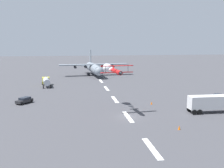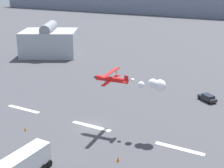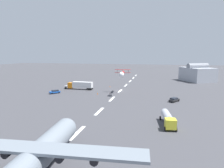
% 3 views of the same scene
% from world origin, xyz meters
% --- Properties ---
extents(ground_plane, '(440.00, 440.00, 0.00)m').
position_xyz_m(ground_plane, '(0.00, 0.00, 0.00)').
color(ground_plane, '#424247').
rests_on(ground_plane, ground).
extents(runway_stripe_0, '(8.00, 0.90, 0.01)m').
position_xyz_m(runway_stripe_0, '(-65.95, 0.00, 0.01)').
color(runway_stripe_0, white).
rests_on(runway_stripe_0, ground).
extents(runway_stripe_1, '(8.00, 0.90, 0.01)m').
position_xyz_m(runway_stripe_1, '(-49.46, 0.00, 0.01)').
color(runway_stripe_1, white).
rests_on(runway_stripe_1, ground).
extents(runway_stripe_2, '(8.00, 0.90, 0.01)m').
position_xyz_m(runway_stripe_2, '(-32.97, 0.00, 0.01)').
color(runway_stripe_2, white).
rests_on(runway_stripe_2, ground).
extents(runway_stripe_3, '(8.00, 0.90, 0.01)m').
position_xyz_m(runway_stripe_3, '(-16.49, 0.00, 0.01)').
color(runway_stripe_3, white).
rests_on(runway_stripe_3, ground).
extents(runway_stripe_4, '(8.00, 0.90, 0.01)m').
position_xyz_m(runway_stripe_4, '(0.00, 0.00, 0.01)').
color(runway_stripe_4, white).
rests_on(runway_stripe_4, ground).
extents(runway_stripe_5, '(8.00, 0.90, 0.01)m').
position_xyz_m(runway_stripe_5, '(16.49, 0.00, 0.01)').
color(runway_stripe_5, white).
rests_on(runway_stripe_5, ground).
extents(runway_stripe_6, '(8.00, 0.90, 0.01)m').
position_xyz_m(runway_stripe_6, '(32.97, 0.00, 0.01)').
color(runway_stripe_6, white).
rests_on(runway_stripe_6, ground).
extents(runway_stripe_7, '(8.00, 0.90, 0.01)m').
position_xyz_m(runway_stripe_7, '(49.46, 0.00, 0.01)').
color(runway_stripe_7, white).
rests_on(runway_stripe_7, ground).
extents(cargo_transport_plane, '(25.20, 30.57, 11.06)m').
position_xyz_m(cargo_transport_plane, '(65.17, 0.99, 3.31)').
color(cargo_transport_plane, gray).
rests_on(cargo_transport_plane, ground).
extents(stunt_biplane_red, '(13.04, 7.02, 2.31)m').
position_xyz_m(stunt_biplane_red, '(8.41, 2.37, 9.00)').
color(stunt_biplane_red, red).
extents(semi_truck_orange, '(3.02, 13.78, 3.70)m').
position_xyz_m(semi_truck_orange, '(0.48, -19.76, 2.12)').
color(semi_truck_orange, silver).
rests_on(semi_truck_orange, ground).
extents(fuel_tanker_truck, '(9.10, 3.85, 2.90)m').
position_xyz_m(fuel_tanker_truck, '(40.23, 19.54, 1.74)').
color(fuel_tanker_truck, yellow).
rests_on(fuel_tanker_truck, ground).
extents(followme_car_yellow, '(4.59, 4.25, 1.52)m').
position_xyz_m(followme_car_yellow, '(12.07, -26.51, 0.81)').
color(followme_car_yellow, '#194CA5').
rests_on(followme_car_yellow, ground).
extents(airport_staff_sedan, '(4.61, 4.07, 1.52)m').
position_xyz_m(airport_staff_sedan, '(15.52, 22.82, 0.81)').
color(airport_staff_sedan, '#262628').
rests_on(airport_staff_sedan, ground).
extents(hangar_building, '(22.88, 21.34, 11.17)m').
position_xyz_m(hangar_building, '(-42.79, 40.68, 4.62)').
color(hangar_building, '#9EA3AD').
rests_on(hangar_building, ground).
extents(traffic_cone_near, '(0.44, 0.44, 0.75)m').
position_xyz_m(traffic_cone_near, '(-9.22, -7.16, 0.38)').
color(traffic_cone_near, orange).
rests_on(traffic_cone_near, ground).
extents(traffic_cone_far, '(0.44, 0.44, 0.75)m').
position_xyz_m(traffic_cone_far, '(9.69, -7.93, 0.38)').
color(traffic_cone_far, orange).
rests_on(traffic_cone_far, ground).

